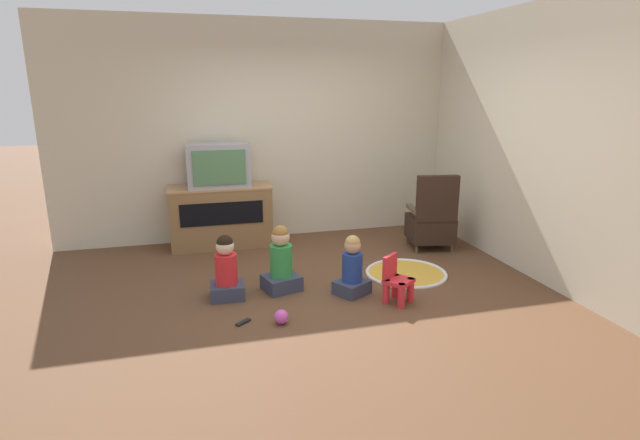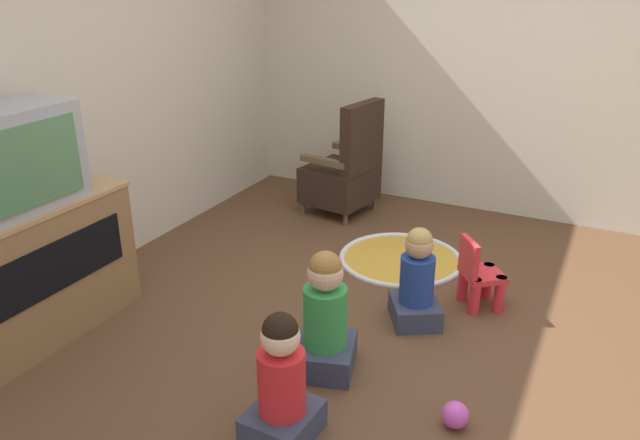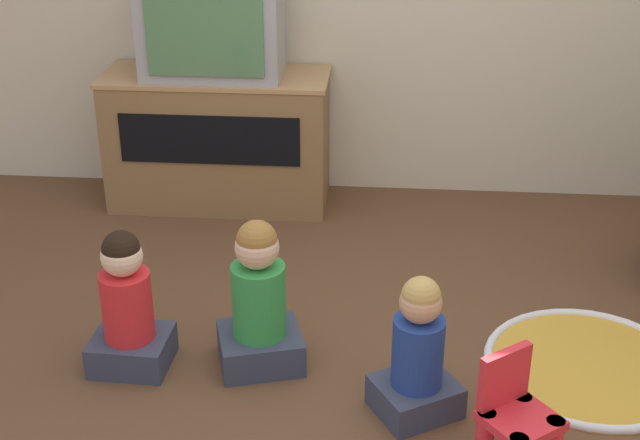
# 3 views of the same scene
# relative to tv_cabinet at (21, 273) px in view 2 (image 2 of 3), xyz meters

# --- Properties ---
(ground_plane) EXTENTS (30.00, 30.00, 0.00)m
(ground_plane) POSITION_rel_tv_cabinet_xyz_m (0.93, -1.78, -0.40)
(ground_plane) COLOR brown
(wall_back) EXTENTS (5.33, 0.12, 2.84)m
(wall_back) POSITION_rel_tv_cabinet_xyz_m (0.60, 0.33, 1.02)
(wall_back) COLOR beige
(wall_back) RESTS_ON ground_plane
(wall_right) EXTENTS (0.12, 5.17, 2.84)m
(wall_right) POSITION_rel_tv_cabinet_xyz_m (3.20, -2.19, 1.02)
(wall_right) COLOR beige
(wall_right) RESTS_ON ground_plane
(tv_cabinet) EXTENTS (1.29, 0.52, 0.78)m
(tv_cabinet) POSITION_rel_tv_cabinet_xyz_m (0.00, 0.00, 0.00)
(tv_cabinet) COLOR brown
(tv_cabinet) RESTS_ON ground_plane
(television) EXTENTS (0.77, 0.40, 0.54)m
(television) POSITION_rel_tv_cabinet_xyz_m (-0.00, -0.03, 0.65)
(television) COLOR #939399
(television) RESTS_ON tv_cabinet
(black_armchair) EXTENTS (0.61, 0.60, 0.97)m
(black_armchair) POSITION_rel_tv_cabinet_xyz_m (2.55, -0.81, -0.04)
(black_armchair) COLOR brown
(black_armchair) RESTS_ON ground_plane
(yellow_kid_chair) EXTENTS (0.34, 0.33, 0.45)m
(yellow_kid_chair) POSITION_rel_tv_cabinet_xyz_m (1.48, -2.21, -0.21)
(yellow_kid_chair) COLOR red
(yellow_kid_chair) RESTS_ON ground_plane
(play_mat) EXTENTS (0.89, 0.89, 0.04)m
(play_mat) POSITION_rel_tv_cabinet_xyz_m (1.88, -1.57, -0.39)
(play_mat) COLOR gold
(play_mat) RESTS_ON ground_plane
(child_watching_left) EXTENTS (0.42, 0.39, 0.68)m
(child_watching_left) POSITION_rel_tv_cabinet_xyz_m (0.47, -1.64, -0.11)
(child_watching_left) COLOR #33384C
(child_watching_left) RESTS_ON ground_plane
(child_watching_center) EXTENTS (0.34, 0.30, 0.64)m
(child_watching_center) POSITION_rel_tv_cabinet_xyz_m (-0.08, -1.70, -0.13)
(child_watching_center) COLOR #33384C
(child_watching_center) RESTS_ON ground_plane
(child_watching_right) EXTENTS (0.40, 0.39, 0.61)m
(child_watching_right) POSITION_rel_tv_cabinet_xyz_m (1.13, -1.92, -0.14)
(child_watching_right) COLOR #33384C
(child_watching_right) RESTS_ON ground_plane
(toy_ball) EXTENTS (0.13, 0.13, 0.13)m
(toy_ball) POSITION_rel_tv_cabinet_xyz_m (0.33, -2.38, -0.34)
(toy_ball) COLOR #CC4CB2
(toy_ball) RESTS_ON ground_plane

